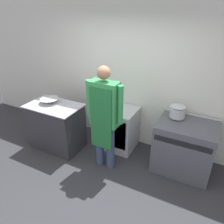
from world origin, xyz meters
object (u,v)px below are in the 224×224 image
at_px(fridge_unit, 119,128).
at_px(stove, 184,147).
at_px(stock_pot, 178,111).
at_px(person_cook, 104,114).
at_px(mixing_bowl, 50,101).

bearing_deg(fridge_unit, stove, -3.88).
bearing_deg(stock_pot, person_cook, -146.36).
relative_size(fridge_unit, person_cook, 0.46).
bearing_deg(mixing_bowl, person_cook, -6.18).
bearing_deg(fridge_unit, mixing_bowl, -158.17).
relative_size(stove, person_cook, 0.52).
relative_size(mixing_bowl, stock_pot, 1.42).
relative_size(person_cook, mixing_bowl, 5.05).
bearing_deg(stove, fridge_unit, 176.12).
bearing_deg(stock_pot, fridge_unit, -177.73).
height_order(fridge_unit, person_cook, person_cook).
bearing_deg(stove, person_cook, -155.90).
distance_m(mixing_bowl, stock_pot, 2.37).
xyz_separation_m(stove, mixing_bowl, (-2.52, -0.41, 0.51)).
bearing_deg(fridge_unit, person_cook, -86.84).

